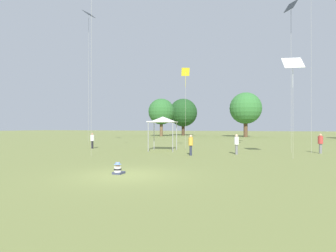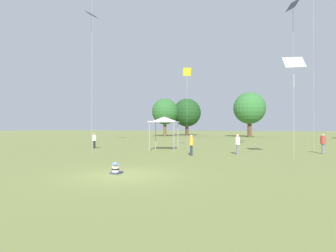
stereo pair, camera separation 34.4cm
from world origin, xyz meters
name	(u,v)px [view 2 (the right image)]	position (x,y,z in m)	size (l,w,h in m)	color
ground_plane	(123,175)	(0.00, 0.00, 0.00)	(300.00, 300.00, 0.00)	olive
seated_toddler	(116,169)	(-0.48, 0.13, 0.23)	(0.45, 0.55, 0.56)	#383D56
person_standing_0	(323,142)	(10.77, 14.23, 0.98)	(0.44, 0.44, 1.66)	slate
person_standing_1	(238,143)	(4.13, 11.09, 0.97)	(0.51, 0.51, 1.64)	slate
person_standing_2	(94,139)	(-10.47, 12.38, 0.94)	(0.51, 0.51, 1.61)	black
person_standing_3	(191,143)	(0.82, 9.11, 0.96)	(0.50, 0.50, 1.62)	#282D42
canopy_tent	(164,120)	(-2.62, 12.22, 2.90)	(2.83, 2.83, 3.20)	white
kite_0	(293,10)	(8.49, 13.87, 12.19)	(1.15, 1.21, 13.06)	#1E2328
kite_1	(187,75)	(-1.21, 15.11, 7.59)	(0.88, 0.63, 8.26)	yellow
kite_4	(91,18)	(-14.94, 17.93, 16.44)	(1.34, 1.53, 17.32)	#1E2328
kite_5	(294,64)	(8.09, 9.29, 6.61)	(1.46, 1.18, 7.16)	white
distant_tree_0	(187,113)	(-13.27, 57.66, 6.16)	(7.56, 7.56, 9.97)	#473323
distant_tree_1	(165,112)	(-16.67, 49.73, 6.05)	(6.39, 6.39, 9.28)	brown
distant_tree_2	(249,108)	(3.25, 50.51, 6.47)	(7.08, 7.08, 10.05)	brown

